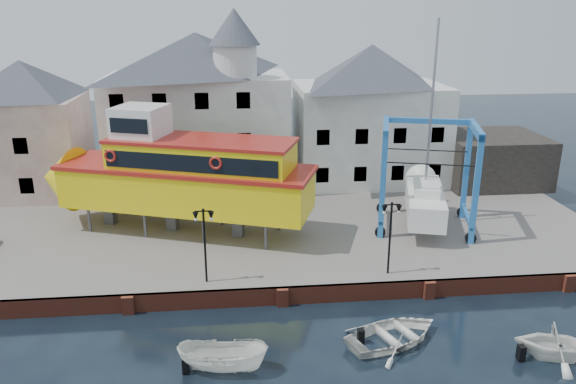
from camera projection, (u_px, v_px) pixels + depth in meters
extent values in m
plane|color=black|center=(283.00, 305.00, 29.84)|extent=(140.00, 140.00, 0.00)
cube|color=slate|center=(268.00, 221.00, 40.06)|extent=(44.00, 22.00, 1.00)
cube|color=maroon|center=(282.00, 296.00, 29.79)|extent=(44.00, 0.25, 1.00)
cube|color=maroon|center=(128.00, 305.00, 28.87)|extent=(0.60, 0.36, 1.00)
cube|color=maroon|center=(283.00, 297.00, 29.63)|extent=(0.60, 0.36, 1.00)
cube|color=maroon|center=(429.00, 290.00, 30.39)|extent=(0.60, 0.36, 1.00)
cube|color=maroon|center=(569.00, 283.00, 31.15)|extent=(0.60, 0.36, 1.00)
cube|color=tan|center=(31.00, 146.00, 43.60)|extent=(8.00, 7.00, 7.50)
pyramid|color=#373C49|center=(21.00, 79.00, 41.97)|extent=(8.00, 7.00, 2.80)
cube|color=black|center=(27.00, 186.00, 41.07)|extent=(1.00, 0.08, 1.20)
cube|color=black|center=(20.00, 146.00, 40.12)|extent=(1.00, 0.08, 1.20)
cube|color=silver|center=(199.00, 132.00, 45.08)|extent=(14.00, 8.00, 9.00)
pyramid|color=#373C49|center=(196.00, 54.00, 43.14)|extent=(14.00, 8.00, 3.20)
cube|color=black|center=(124.00, 183.00, 41.73)|extent=(1.00, 0.08, 1.20)
cube|color=black|center=(165.00, 182.00, 42.02)|extent=(1.00, 0.08, 1.20)
cube|color=black|center=(206.00, 180.00, 42.31)|extent=(1.00, 0.08, 1.20)
cube|color=black|center=(245.00, 179.00, 42.59)|extent=(1.00, 0.08, 1.20)
cube|color=black|center=(121.00, 144.00, 40.78)|extent=(1.00, 0.08, 1.20)
cube|color=black|center=(162.00, 143.00, 41.07)|extent=(1.00, 0.08, 1.20)
cube|color=black|center=(204.00, 142.00, 41.35)|extent=(1.00, 0.08, 1.20)
cube|color=black|center=(244.00, 141.00, 41.64)|extent=(1.00, 0.08, 1.20)
cube|color=black|center=(117.00, 102.00, 39.83)|extent=(1.00, 0.08, 1.20)
cube|color=black|center=(159.00, 102.00, 40.12)|extent=(1.00, 0.08, 1.20)
cube|color=black|center=(202.00, 101.00, 40.40)|extent=(1.00, 0.08, 1.20)
cube|color=black|center=(243.00, 100.00, 40.69)|extent=(1.00, 0.08, 1.20)
cylinder|color=silver|center=(235.00, 62.00, 41.29)|extent=(3.20, 3.20, 2.40)
cone|color=#373C49|center=(234.00, 26.00, 40.50)|extent=(3.80, 3.80, 2.60)
cube|color=silver|center=(368.00, 133.00, 47.04)|extent=(12.00, 8.00, 8.00)
pyramid|color=#373C49|center=(372.00, 65.00, 45.26)|extent=(12.00, 8.00, 3.20)
cube|color=black|center=(322.00, 175.00, 43.63)|extent=(1.00, 0.08, 1.20)
cube|color=black|center=(360.00, 174.00, 43.92)|extent=(1.00, 0.08, 1.20)
cube|color=black|center=(398.00, 173.00, 44.21)|extent=(1.00, 0.08, 1.20)
cube|color=black|center=(434.00, 172.00, 44.49)|extent=(1.00, 0.08, 1.20)
cube|color=black|center=(323.00, 137.00, 42.68)|extent=(1.00, 0.08, 1.20)
cube|color=black|center=(362.00, 136.00, 42.97)|extent=(1.00, 0.08, 1.20)
cube|color=black|center=(400.00, 136.00, 43.25)|extent=(1.00, 0.08, 1.20)
cube|color=black|center=(438.00, 135.00, 43.54)|extent=(1.00, 0.08, 1.20)
cube|color=black|center=(491.00, 159.00, 46.74)|extent=(8.00, 7.00, 4.00)
cylinder|color=black|center=(205.00, 247.00, 29.64)|extent=(0.12, 0.12, 4.00)
cube|color=black|center=(203.00, 211.00, 28.99)|extent=(0.90, 0.06, 0.06)
sphere|color=black|center=(203.00, 210.00, 28.97)|extent=(0.16, 0.16, 0.16)
cone|color=black|center=(196.00, 216.00, 29.04)|extent=(0.32, 0.32, 0.45)
sphere|color=white|center=(196.00, 220.00, 29.09)|extent=(0.18, 0.18, 0.18)
cone|color=black|center=(211.00, 216.00, 29.11)|extent=(0.32, 0.32, 0.45)
sphere|color=white|center=(211.00, 219.00, 29.17)|extent=(0.18, 0.18, 0.18)
cylinder|color=black|center=(390.00, 240.00, 30.59)|extent=(0.12, 0.12, 4.00)
cube|color=black|center=(392.00, 205.00, 29.94)|extent=(0.90, 0.06, 0.06)
sphere|color=black|center=(392.00, 203.00, 29.92)|extent=(0.16, 0.16, 0.16)
cone|color=black|center=(384.00, 210.00, 29.99)|extent=(0.32, 0.32, 0.45)
sphere|color=white|center=(384.00, 213.00, 30.04)|extent=(0.18, 0.18, 0.18)
cone|color=black|center=(399.00, 209.00, 30.06)|extent=(0.32, 0.32, 0.45)
sphere|color=white|center=(399.00, 212.00, 30.12)|extent=(0.18, 0.18, 0.18)
cylinder|color=#59595E|center=(89.00, 219.00, 36.72)|extent=(0.26, 0.26, 1.72)
cylinder|color=#59595E|center=(115.00, 203.00, 39.68)|extent=(0.26, 0.26, 1.72)
cylinder|color=#59595E|center=(145.00, 224.00, 35.81)|extent=(0.26, 0.26, 1.72)
cylinder|color=#59595E|center=(167.00, 208.00, 38.76)|extent=(0.26, 0.26, 1.72)
cylinder|color=#59595E|center=(204.00, 230.00, 34.90)|extent=(0.26, 0.26, 1.72)
cylinder|color=#59595E|center=(222.00, 213.00, 37.85)|extent=(0.26, 0.26, 1.72)
cylinder|color=#59595E|center=(266.00, 236.00, 33.99)|extent=(0.26, 0.26, 1.72)
cylinder|color=#59595E|center=(279.00, 218.00, 36.94)|extent=(0.26, 0.26, 1.72)
cube|color=#59595E|center=(110.00, 211.00, 38.07)|extent=(0.84, 0.77, 1.72)
cube|color=#59595E|center=(172.00, 217.00, 37.03)|extent=(0.84, 0.77, 1.72)
cube|color=#59595E|center=(238.00, 223.00, 35.99)|extent=(0.84, 0.77, 1.72)
cube|color=#FFE307|center=(187.00, 188.00, 36.09)|extent=(16.57, 9.49, 2.52)
cone|color=#FFE307|center=(60.00, 178.00, 38.20)|extent=(3.84, 4.95, 4.35)
cube|color=#A92118|center=(185.00, 168.00, 35.66)|extent=(16.96, 9.78, 0.25)
cube|color=#FFE307|center=(202.00, 156.00, 35.14)|extent=(12.10, 7.52, 1.83)
cube|color=black|center=(189.00, 164.00, 33.30)|extent=(10.38, 3.75, 1.03)
cube|color=black|center=(213.00, 148.00, 36.95)|extent=(10.38, 3.75, 1.03)
cube|color=#A92118|center=(201.00, 141.00, 34.82)|extent=(12.36, 7.70, 0.21)
cube|color=white|center=(141.00, 123.00, 35.43)|extent=(3.81, 3.81, 2.09)
cube|color=black|center=(129.00, 126.00, 34.01)|extent=(2.38, 0.90, 0.92)
torus|color=#A92118|center=(110.00, 156.00, 34.38)|extent=(0.81, 0.42, 0.80)
torus|color=#A92118|center=(216.00, 163.00, 32.81)|extent=(0.81, 0.42, 0.80)
cube|color=#2059AE|center=(383.00, 186.00, 34.96)|extent=(0.43, 0.43, 6.93)
cylinder|color=black|center=(380.00, 232.00, 35.94)|extent=(0.73, 0.42, 0.69)
cube|color=#2059AE|center=(384.00, 166.00, 39.26)|extent=(0.43, 0.43, 6.93)
cylinder|color=black|center=(381.00, 208.00, 40.25)|extent=(0.73, 0.42, 0.69)
cube|color=#2059AE|center=(476.00, 191.00, 34.05)|extent=(0.43, 0.43, 6.93)
cylinder|color=black|center=(471.00, 238.00, 35.04)|extent=(0.73, 0.42, 0.69)
cube|color=#2059AE|center=(466.00, 170.00, 38.35)|extent=(0.43, 0.43, 6.93)
cylinder|color=black|center=(462.00, 212.00, 39.34)|extent=(0.73, 0.42, 0.69)
cube|color=#2059AE|center=(386.00, 126.00, 36.06)|extent=(1.66, 4.86, 0.49)
cube|color=#2059AE|center=(381.00, 210.00, 37.89)|extent=(1.56, 4.83, 0.21)
cube|color=#2059AE|center=(476.00, 130.00, 35.16)|extent=(1.66, 4.86, 0.49)
cube|color=#2059AE|center=(467.00, 215.00, 36.99)|extent=(1.56, 4.83, 0.21)
cube|color=#2059AE|center=(428.00, 121.00, 37.76)|extent=(5.81, 1.93, 0.35)
cube|color=white|center=(425.00, 202.00, 37.19)|extent=(4.19, 7.76, 1.58)
cone|color=white|center=(421.00, 182.00, 41.31)|extent=(2.62, 2.14, 2.28)
cube|color=#59595E|center=(423.00, 218.00, 37.55)|extent=(0.71, 1.78, 0.69)
cube|color=white|center=(426.00, 188.00, 36.38)|extent=(2.32, 3.29, 0.59)
cylinder|color=#99999E|center=(432.00, 107.00, 35.67)|extent=(0.20, 0.20, 10.89)
cube|color=black|center=(430.00, 164.00, 34.55)|extent=(5.18, 1.55, 0.05)
cube|color=black|center=(427.00, 150.00, 37.88)|extent=(5.18, 1.55, 0.05)
imported|color=white|center=(223.00, 371.00, 24.51)|extent=(4.21, 2.19, 1.55)
imported|color=white|center=(393.00, 341.00, 26.65)|extent=(5.78, 5.01, 1.00)
imported|color=white|center=(554.00, 358.00, 25.37)|extent=(4.28, 3.95, 1.88)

